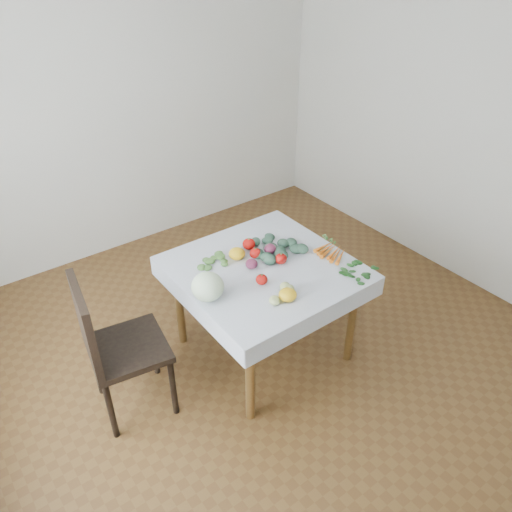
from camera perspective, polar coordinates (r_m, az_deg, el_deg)
The scene contains 19 objects.
ground at distance 3.82m, azimuth 0.84°, elevation -10.53°, with size 4.00×4.00×0.00m, color brown.
back_wall at distance 4.68m, azimuth -14.70°, elevation 16.36°, with size 4.00×0.04×2.70m, color silver.
table at distance 3.40m, azimuth 0.93°, elevation -2.64°, with size 1.00×1.00×0.75m.
tablecloth at distance 3.34m, azimuth 0.94°, elevation -1.27°, with size 1.12×1.12×0.01m, color white.
chair at distance 3.15m, azimuth -16.30°, elevation -9.45°, with size 0.53×0.53×1.02m.
cabbage at distance 3.03m, azimuth -5.55°, elevation -3.51°, with size 0.20×0.20×0.18m, color silver.
tomato_a at distance 3.50m, azimuth -0.83°, elevation 1.38°, with size 0.09×0.09×0.08m, color #B8100C.
tomato_b at distance 3.36m, azimuth 2.88°, elevation -0.32°, with size 0.08×0.08×0.07m, color #B8100C.
tomato_c at distance 3.16m, azimuth 0.66°, elevation -2.71°, with size 0.08×0.08×0.07m, color #B8100C.
tomato_d at distance 3.41m, azimuth -0.07°, elevation 0.31°, with size 0.08×0.08×0.07m, color #B8100C.
heirloom_back at distance 3.40m, azimuth -2.19°, elevation 0.27°, with size 0.11×0.11×0.08m, color gold.
heirloom_front at distance 3.04m, azimuth 3.64°, elevation -4.44°, with size 0.11×0.11×0.08m, color gold.
onion_a at distance 3.45m, azimuth 1.63°, elevation 0.80°, with size 0.08×0.08×0.07m, color #5F1B3E.
onion_b at distance 3.31m, azimuth -0.51°, elevation -0.90°, with size 0.08×0.08×0.07m, color #5F1B3E.
tomatillo_cluster at distance 3.08m, azimuth 2.69°, elevation -4.12°, with size 0.13×0.13×0.05m.
carrot_bunch at distance 3.51m, azimuth 8.69°, elevation 0.55°, with size 0.20×0.25×0.03m.
kale_bunch at distance 3.50m, azimuth 2.10°, elevation 1.05°, with size 0.40×0.31×0.05m.
basil_bunch at distance 3.36m, azimuth 11.99°, elevation -1.74°, with size 0.24×0.21×0.01m.
dill_bunch at distance 3.35m, azimuth -4.88°, elevation -0.98°, with size 0.22×0.21×0.02m.
Camera 1 is at (-1.67, -2.16, 2.68)m, focal length 35.00 mm.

